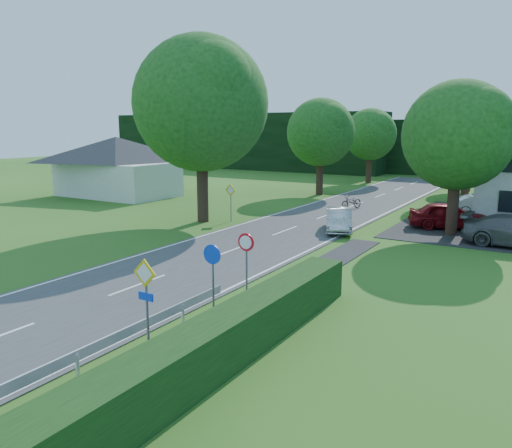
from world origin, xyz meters
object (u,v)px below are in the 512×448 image
Objects in this scene: parked_car_red at (449,215)px; moving_car at (339,220)px; parked_car_silver_a at (482,205)px; streetlight at (455,154)px; motorcycle at (351,202)px.

moving_car is at bearing 107.94° from parked_car_red.
parked_car_red is at bearing 147.45° from parked_car_silver_a.
streetlight is 7.08m from parked_car_silver_a.
parked_car_silver_a is (6.37, 10.37, 0.02)m from moving_car.
parked_car_red is (-0.01, -0.30, -3.63)m from streetlight.
streetlight is 9.23m from motorcycle.
moving_car is 0.87× the size of parked_car_red.
streetlight is 1.99× the size of moving_car.
moving_car is 1.95× the size of motorcycle.
parked_car_red reaches higher than parked_car_silver_a.
moving_car is (-5.36, -4.44, -3.76)m from streetlight.
streetlight is 1.72× the size of parked_car_red.
parked_car_red is at bearing 14.02° from moving_car.
streetlight reaches higher than parked_car_red.
streetlight is 1.94× the size of parked_car_silver_a.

